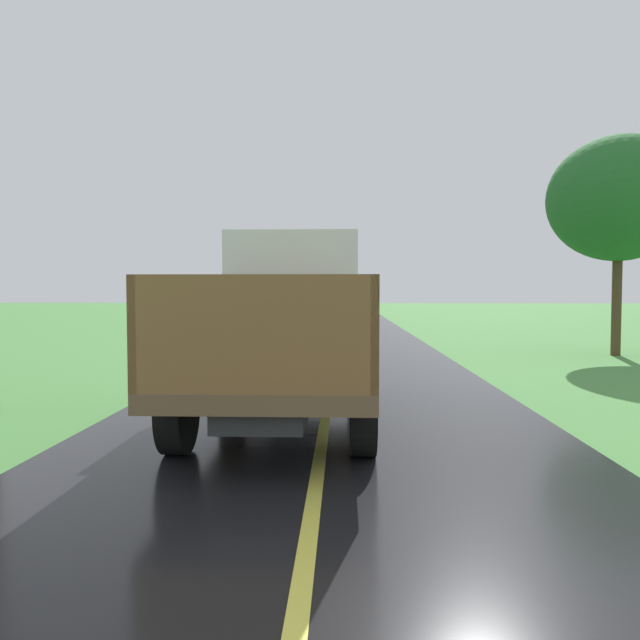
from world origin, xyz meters
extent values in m
cube|color=#2D2D30|center=(-0.57, 8.83, 0.68)|extent=(0.90, 5.51, 0.24)
cube|color=brown|center=(-0.57, 8.83, 0.88)|extent=(2.30, 5.80, 0.20)
cube|color=silver|center=(-0.57, 10.78, 1.93)|extent=(2.10, 1.90, 1.90)
cube|color=black|center=(-0.57, 11.73, 2.26)|extent=(1.78, 0.02, 0.76)
cube|color=brown|center=(-1.68, 7.85, 1.53)|extent=(0.08, 3.85, 1.10)
cube|color=brown|center=(0.54, 7.85, 1.53)|extent=(0.08, 3.85, 1.10)
cube|color=brown|center=(-0.57, 5.97, 1.53)|extent=(2.30, 0.08, 1.10)
cube|color=brown|center=(-0.57, 9.74, 1.53)|extent=(2.30, 0.08, 1.10)
cylinder|color=black|center=(-1.62, 10.63, 0.58)|extent=(0.28, 1.00, 1.00)
cylinder|color=black|center=(0.48, 10.63, 0.58)|extent=(0.28, 1.00, 1.00)
cylinder|color=black|center=(-1.62, 7.23, 0.58)|extent=(0.28, 1.00, 1.00)
cylinder|color=black|center=(0.48, 7.23, 0.58)|extent=(0.28, 1.00, 1.00)
ellipsoid|color=#95C736|center=(0.05, 7.45, 1.12)|extent=(0.57, 0.56, 0.43)
ellipsoid|color=#98B42C|center=(-0.01, 6.93, 1.17)|extent=(0.52, 0.59, 0.44)
ellipsoid|color=#8DC832|center=(-0.34, 8.07, 1.47)|extent=(0.55, 0.53, 0.38)
ellipsoid|color=#9EBE1E|center=(-0.52, 9.28, 1.78)|extent=(0.56, 0.66, 0.44)
ellipsoid|color=#88BF34|center=(-0.92, 8.84, 1.14)|extent=(0.47, 0.58, 0.46)
ellipsoid|color=#8DC635|center=(-0.45, 6.36, 1.50)|extent=(0.43, 0.42, 0.51)
ellipsoid|color=#9AB233|center=(-0.34, 7.57, 1.46)|extent=(0.49, 0.59, 0.50)
ellipsoid|color=#91C22C|center=(-1.12, 9.36, 1.17)|extent=(0.53, 0.53, 0.41)
ellipsoid|color=#96C834|center=(-0.63, 6.27, 1.80)|extent=(0.51, 0.57, 0.41)
cylinder|color=#4C3823|center=(8.46, 18.98, 1.52)|extent=(0.28, 0.28, 3.03)
ellipsoid|color=#236028|center=(8.46, 18.98, 4.69)|extent=(4.13, 4.13, 3.72)
camera|label=1|loc=(0.25, 0.48, 1.93)|focal=34.08mm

